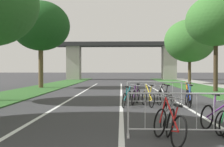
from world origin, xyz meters
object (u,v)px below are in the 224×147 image
Objects in this scene: crowd_barrier_second at (154,94)px; bicycle_silver_1 at (167,117)px; bicycle_orange_8 at (189,96)px; bicycle_purple_10 at (136,96)px; bicycle_white_5 at (164,96)px; bicycle_purple_0 at (216,119)px; bicycle_yellow_3 at (148,98)px; bicycle_black_9 at (164,98)px; bicycle_blue_4 at (189,98)px; tree_left_pine_near at (41,26)px; tree_right_oak_near at (216,21)px; tree_right_oak_mid at (190,41)px; bicycle_teal_7 at (127,98)px; crowd_barrier_nearest at (179,115)px; bicycle_red_6 at (169,125)px.

crowd_barrier_second reaches higher than bicycle_silver_1.
bicycle_purple_10 is at bearing -170.56° from bicycle_orange_8.
bicycle_white_5 is 1.04× the size of bicycle_purple_10.
bicycle_purple_0 is 5.44m from bicycle_yellow_3.
bicycle_black_9 is at bearing -96.94° from bicycle_silver_1.
bicycle_purple_0 and bicycle_blue_4 have the same top height.
bicycle_black_9 is 1.48m from bicycle_purple_10.
bicycle_white_5 is at bearing 69.83° from bicycle_black_9.
bicycle_yellow_3 is 2.07m from bicycle_orange_8.
tree_left_pine_near reaches higher than crowd_barrier_second.
tree_right_oak_near is at bearing 56.17° from crowd_barrier_second.
crowd_barrier_second is (-5.75, -17.95, -4.09)m from tree_right_oak_mid.
bicycle_purple_10 is (-2.40, -0.01, -0.01)m from bicycle_orange_8.
bicycle_yellow_3 is 0.97× the size of bicycle_purple_10.
bicycle_teal_7 is (-2.13, 5.23, -0.00)m from bicycle_purple_0.
tree_right_oak_near is 4.12× the size of bicycle_purple_10.
tree_left_pine_near is 14.49m from bicycle_purple_10.
bicycle_silver_1 is at bearing -66.69° from bicycle_teal_7.
bicycle_white_5 is at bearing -52.17° from tree_left_pine_near.
bicycle_purple_10 is at bearing 174.40° from bicycle_white_5.
bicycle_purple_10 is at bearing -110.48° from tree_right_oak_mid.
tree_right_oak_near is 11.38m from bicycle_teal_7.
crowd_barrier_nearest reaches higher than bicycle_silver_1.
crowd_barrier_second is at bearing -123.83° from tree_right_oak_near.
tree_right_oak_near reaches higher than crowd_barrier_nearest.
crowd_barrier_second is 1.32m from bicycle_teal_7.
bicycle_white_5 is 1.06× the size of bicycle_teal_7.
tree_right_oak_mid is at bearing 69.27° from bicycle_white_5.
crowd_barrier_nearest is 1.49× the size of bicycle_purple_10.
bicycle_black_9 is at bearing -54.62° from tree_left_pine_near.
bicycle_red_6 reaches higher than bicycle_blue_4.
crowd_barrier_nearest is 1.46× the size of bicycle_red_6.
crowd_barrier_nearest is 6.55m from bicycle_purple_10.
bicycle_orange_8 is (1.72, 6.52, -0.14)m from crowd_barrier_nearest.
crowd_barrier_second is 1.46× the size of bicycle_red_6.
bicycle_purple_0 is 1.00× the size of bicycle_teal_7.
bicycle_teal_7 is (-0.80, 6.18, -0.02)m from bicycle_red_6.
bicycle_black_9 is (-5.40, -18.47, -4.23)m from tree_right_oak_mid.
crowd_barrier_second is at bearing -91.92° from bicycle_purple_0.
crowd_barrier_nearest is at bearing 110.23° from bicycle_purple_10.
bicycle_yellow_3 is at bearing -132.08° from crowd_barrier_second.
crowd_barrier_second is 0.62m from bicycle_white_5.
crowd_barrier_second is 1.40× the size of bicycle_silver_1.
tree_left_pine_near reaches higher than bicycle_yellow_3.
tree_right_oak_near is at bearing -111.88° from bicycle_silver_1.
bicycle_purple_0 reaches higher than bicycle_white_5.
bicycle_black_9 is at bearing -120.33° from tree_right_oak_near.
tree_left_pine_near is at bearing -42.07° from bicycle_purple_10.
crowd_barrier_nearest is 5.59m from bicycle_black_9.
bicycle_yellow_3 is 1.06m from bicycle_white_5.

